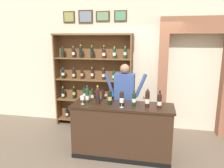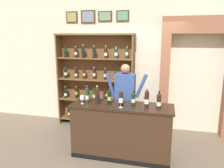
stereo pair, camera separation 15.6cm
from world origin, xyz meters
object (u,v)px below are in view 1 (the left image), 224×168
(tasting_bottle_grappa, at_px, (147,98))
(tasting_bottle_prosecco, at_px, (159,100))
(tasting_bottle_bianco, at_px, (122,98))
(tasting_bottle_brunello, at_px, (98,96))
(wine_glass_spare, at_px, (122,101))
(wine_glass_left, at_px, (82,98))
(tasting_bottle_chianti, at_px, (87,95))
(tasting_counter, at_px, (122,130))
(wine_shelf, at_px, (93,78))
(tasting_bottle_super_tuscan, at_px, (110,97))
(tasting_bottle_rosso, at_px, (134,99))
(shopkeeper, at_px, (124,95))

(tasting_bottle_grappa, height_order, tasting_bottle_prosecco, tasting_bottle_grappa)
(tasting_bottle_bianco, height_order, tasting_bottle_grappa, tasting_bottle_grappa)
(tasting_bottle_brunello, bearing_deg, wine_glass_spare, -13.09)
(tasting_bottle_grappa, height_order, wine_glass_left, tasting_bottle_grappa)
(tasting_bottle_bianco, bearing_deg, wine_glass_left, -173.08)
(tasting_bottle_chianti, bearing_deg, tasting_bottle_prosecco, -1.15)
(tasting_bottle_chianti, relative_size, tasting_bottle_grappa, 0.95)
(tasting_counter, bearing_deg, tasting_bottle_bianco, -106.57)
(wine_shelf, xyz_separation_m, wine_glass_spare, (0.93, -1.44, -0.10))
(tasting_bottle_bianco, distance_m, tasting_bottle_prosecco, 0.66)
(wine_glass_spare, bearing_deg, tasting_bottle_grappa, 14.60)
(wine_glass_left, bearing_deg, wine_shelf, 98.29)
(tasting_bottle_brunello, height_order, tasting_bottle_prosecco, tasting_bottle_brunello)
(wine_shelf, bearing_deg, tasting_bottle_prosecco, -40.40)
(tasting_bottle_brunello, relative_size, tasting_bottle_super_tuscan, 1.20)
(wine_shelf, relative_size, tasting_bottle_brunello, 6.63)
(tasting_bottle_super_tuscan, relative_size, tasting_bottle_prosecco, 0.94)
(tasting_bottle_bianco, bearing_deg, tasting_counter, 73.43)
(tasting_bottle_rosso, xyz_separation_m, tasting_bottle_prosecco, (0.44, -0.01, 0.00))
(tasting_counter, distance_m, tasting_bottle_chianti, 0.91)
(tasting_counter, relative_size, wine_glass_spare, 11.89)
(wine_shelf, bearing_deg, tasting_counter, -54.70)
(wine_shelf, xyz_separation_m, tasting_bottle_grappa, (1.36, -1.33, -0.06))
(tasting_bottle_chianti, height_order, tasting_bottle_grappa, tasting_bottle_grappa)
(tasting_bottle_chianti, bearing_deg, wine_glass_spare, -11.48)
(wine_glass_spare, bearing_deg, shopkeeper, 94.28)
(tasting_bottle_super_tuscan, distance_m, tasting_bottle_bianco, 0.21)
(wine_shelf, xyz_separation_m, tasting_counter, (0.92, -1.29, -0.71))
(wine_shelf, relative_size, tasting_bottle_chianti, 6.94)
(wine_glass_left, xyz_separation_m, wine_glass_spare, (0.72, -0.04, 0.00))
(tasting_bottle_super_tuscan, bearing_deg, tasting_counter, 7.20)
(tasting_bottle_rosso, distance_m, wine_glass_left, 0.93)
(tasting_bottle_super_tuscan, bearing_deg, wine_shelf, 117.74)
(wine_shelf, height_order, tasting_bottle_prosecco, wine_shelf)
(tasting_counter, relative_size, tasting_bottle_prosecco, 6.03)
(tasting_bottle_brunello, bearing_deg, wine_glass_left, -165.94)
(tasting_counter, bearing_deg, tasting_bottle_prosecco, -3.42)
(tasting_bottle_brunello, bearing_deg, tasting_counter, 5.29)
(wine_glass_left, bearing_deg, tasting_bottle_grappa, 3.64)
(tasting_bottle_rosso, bearing_deg, tasting_bottle_brunello, -178.78)
(tasting_bottle_super_tuscan, xyz_separation_m, wine_glass_left, (-0.49, -0.08, -0.03))
(tasting_bottle_chianti, height_order, tasting_bottle_bianco, tasting_bottle_chianti)
(shopkeeper, xyz_separation_m, tasting_bottle_chianti, (-0.61, -0.56, 0.11))
(tasting_bottle_prosecco, bearing_deg, tasting_bottle_super_tuscan, 179.28)
(tasting_bottle_brunello, distance_m, tasting_bottle_prosecco, 1.09)
(wine_shelf, distance_m, tasting_bottle_super_tuscan, 1.50)
(tasting_counter, distance_m, tasting_bottle_brunello, 0.79)
(tasting_counter, bearing_deg, tasting_bottle_super_tuscan, -172.80)
(tasting_bottle_grappa, bearing_deg, tasting_bottle_chianti, 178.84)
(shopkeeper, height_order, tasting_bottle_super_tuscan, shopkeeper)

